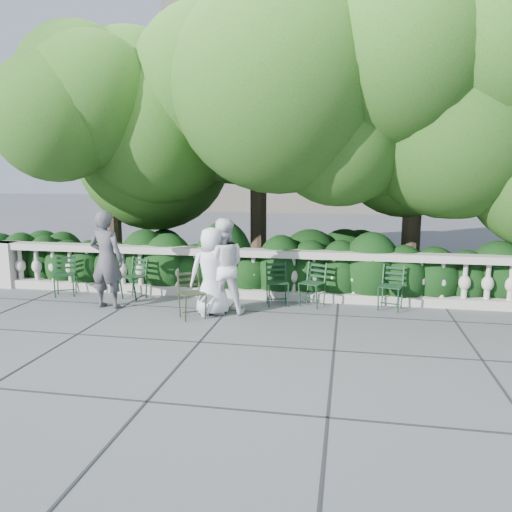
% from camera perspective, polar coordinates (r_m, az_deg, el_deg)
% --- Properties ---
extents(ground, '(90.00, 90.00, 0.00)m').
position_cam_1_polar(ground, '(8.45, -1.25, -7.82)').
color(ground, '#4B4D52').
rests_on(ground, ground).
extents(balustrade, '(12.00, 0.44, 1.00)m').
position_cam_1_polar(balustrade, '(10.04, 0.84, -2.14)').
color(balustrade, '#9E998E').
rests_on(balustrade, ground).
extents(shrub_hedge, '(15.00, 2.60, 1.70)m').
position_cam_1_polar(shrub_hedge, '(11.30, 1.86, -3.34)').
color(shrub_hedge, black).
rests_on(shrub_hedge, ground).
extents(tree_canopy, '(15.04, 6.52, 6.78)m').
position_cam_1_polar(tree_canopy, '(11.22, 5.75, 16.89)').
color(tree_canopy, '#3F3023').
rests_on(tree_canopy, ground).
extents(chair_a, '(0.59, 0.61, 0.84)m').
position_cam_1_polar(chair_a, '(10.93, -21.00, -4.43)').
color(chair_a, black).
rests_on(chair_a, ground).
extents(chair_b, '(0.57, 0.60, 0.84)m').
position_cam_1_polar(chair_b, '(10.33, -14.28, -4.88)').
color(chair_b, black).
rests_on(chair_b, ground).
extents(chair_c, '(0.55, 0.58, 0.84)m').
position_cam_1_polar(chair_c, '(9.50, 2.56, -5.85)').
color(chair_c, black).
rests_on(chair_c, ground).
extents(chair_e, '(0.59, 0.61, 0.84)m').
position_cam_1_polar(chair_e, '(9.51, 6.00, -5.88)').
color(chair_e, black).
rests_on(chair_e, ground).
extents(chair_f, '(0.56, 0.58, 0.84)m').
position_cam_1_polar(chair_f, '(9.49, 14.83, -6.18)').
color(chair_f, black).
rests_on(chair_f, ground).
extents(chair_weathered, '(0.64, 0.65, 0.84)m').
position_cam_1_polar(chair_weathered, '(8.74, -6.94, -7.30)').
color(chair_weathered, black).
rests_on(chair_weathered, ground).
extents(person_businessman, '(0.91, 0.78, 1.58)m').
position_cam_1_polar(person_businessman, '(8.85, -5.08, -1.78)').
color(person_businessman, silver).
rests_on(person_businessman, ground).
extents(person_woman_grey, '(0.71, 0.51, 1.84)m').
position_cam_1_polar(person_woman_grey, '(9.68, -16.71, -0.39)').
color(person_woman_grey, '#403F44').
rests_on(person_woman_grey, ground).
extents(person_casual_man, '(0.98, 0.85, 1.73)m').
position_cam_1_polar(person_casual_man, '(8.93, -3.85, -1.18)').
color(person_casual_man, white).
rests_on(person_casual_man, ground).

